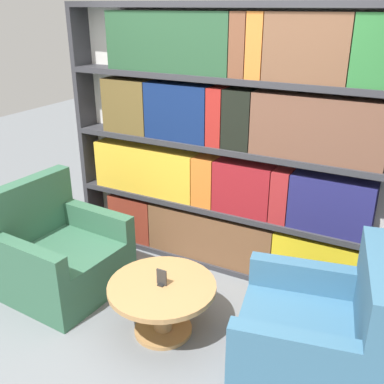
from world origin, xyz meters
The scene contains 6 objects.
ground_plane centered at (0.00, 0.00, 0.00)m, with size 14.00×14.00×0.00m, color slate.
bookshelf centered at (0.03, 1.21, 1.17)m, with size 3.09×0.30×2.38m.
armchair_left centered at (-1.10, 0.18, 0.31)m, with size 0.94×0.96×0.96m.
armchair_right centered at (1.13, 0.19, 0.31)m, with size 1.05×1.07×0.96m.
coffee_table centered at (0.02, 0.10, 0.31)m, with size 0.82×0.82×0.43m.
table_sign centered at (0.02, 0.10, 0.48)m, with size 0.08×0.06×0.13m.
Camera 1 is at (1.54, -2.28, 2.36)m, focal length 42.00 mm.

